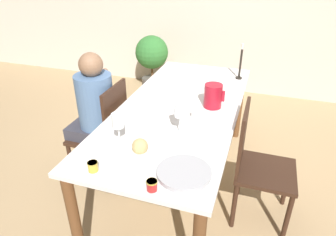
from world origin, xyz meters
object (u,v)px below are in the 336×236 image
red_pitcher (213,96)px  serving_tray (184,173)px  wine_glass_water (180,111)px  bread_plate (140,148)px  teacup_across (196,115)px  wine_glass_juice (118,122)px  chair_opposite (257,163)px  chair_person_side (105,132)px  jam_jar_red (93,166)px  person_seated (93,108)px  teacup_near_person (131,110)px  candlestick_tall (240,65)px  potted_plant (152,58)px  jam_jar_amber (152,185)px

red_pitcher → serving_tray: red_pitcher is taller
wine_glass_water → bread_plate: (-0.16, -0.30, -0.13)m
teacup_across → wine_glass_juice: bearing=-128.6°
chair_opposite → wine_glass_juice: (-0.85, -0.47, 0.45)m
chair_person_side → jam_jar_red: chair_person_side is taller
person_seated → teacup_across: person_seated is taller
red_pitcher → bread_plate: bearing=-111.3°
red_pitcher → jam_jar_red: 1.10m
teacup_near_person → candlestick_tall: size_ratio=0.36×
serving_tray → candlestick_tall: candlestick_tall is taller
chair_person_side → teacup_near_person: size_ratio=7.49×
chair_opposite → teacup_near_person: 1.00m
teacup_across → bread_plate: size_ratio=0.55×
bread_plate → potted_plant: 2.77m
candlestick_tall → teacup_across: bearing=-102.4°
chair_person_side → teacup_across: 0.87m
bread_plate → wine_glass_juice: bearing=163.2°
chair_opposite → wine_glass_juice: bearing=-60.9°
teacup_near_person → jam_jar_amber: 0.86m
jam_jar_amber → red_pitcher: bearing=84.0°
person_seated → wine_glass_juice: size_ratio=5.52×
person_seated → potted_plant: person_seated is taller
jam_jar_amber → potted_plant: bearing=111.2°
serving_tray → jam_jar_red: jam_jar_red is taller
person_seated → red_pitcher: 1.00m
jam_jar_red → candlestick_tall: size_ratio=0.17×
candlestick_tall → bread_plate: bearing=-106.3°
red_pitcher → candlestick_tall: candlestick_tall is taller
chair_opposite → serving_tray: chair_opposite is taller
wine_glass_juice → jam_jar_red: (-0.02, -0.29, -0.12)m
teacup_near_person → serving_tray: size_ratio=0.41×
chair_opposite → red_pitcher: red_pitcher is taller
teacup_across → bread_plate: bearing=-112.7°
chair_opposite → candlestick_tall: (-0.27, 0.92, 0.42)m
person_seated → bread_plate: person_seated is taller
serving_tray → red_pitcher: bearing=90.9°
wine_glass_juice → candlestick_tall: size_ratio=0.63×
person_seated → red_pitcher: bearing=-79.4°
person_seated → wine_glass_juice: 0.77m
person_seated → wine_glass_water: (0.83, -0.27, 0.24)m
wine_glass_water → teacup_across: (0.06, 0.22, -0.13)m
person_seated → bread_plate: bearing=-130.2°
potted_plant → wine_glass_juice: bearing=-73.1°
wine_glass_juice → potted_plant: 2.69m
red_pitcher → potted_plant: bearing=123.6°
wine_glass_juice → jam_jar_amber: (0.34, -0.33, -0.12)m
teacup_across → jam_jar_amber: 0.80m
teacup_near_person → potted_plant: size_ratio=0.15×
teacup_across → bread_plate: (-0.22, -0.52, 0.00)m
chair_opposite → bread_plate: chair_opposite is taller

